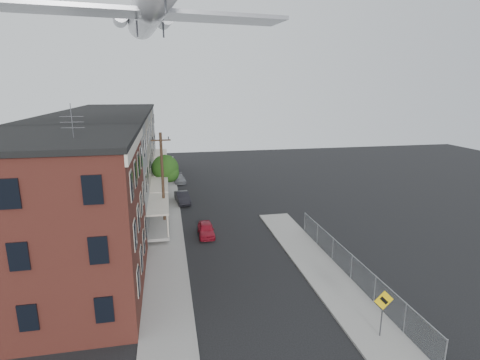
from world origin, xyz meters
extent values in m
plane|color=black|center=(0.00, 0.00, 0.00)|extent=(120.00, 120.00, 0.00)
cube|color=gray|center=(-5.50, 24.00, 0.06)|extent=(3.00, 62.00, 0.12)
cube|color=gray|center=(5.50, 6.00, 0.06)|extent=(3.00, 26.00, 0.12)
cube|color=gray|center=(-4.05, 24.00, 0.07)|extent=(0.15, 62.00, 0.14)
cube|color=gray|center=(4.05, 6.00, 0.07)|extent=(0.15, 26.00, 0.14)
cube|color=#391412|center=(-12.00, 7.00, 5.00)|extent=(10.00, 12.00, 10.00)
cube|color=black|center=(-12.00, 7.00, 10.15)|extent=(10.30, 12.30, 0.30)
cube|color=beige|center=(-6.92, 7.00, 9.70)|extent=(0.16, 12.20, 0.60)
cylinder|color=#515156|center=(-10.00, 5.00, 11.15)|extent=(0.04, 0.04, 2.00)
cube|color=#62625F|center=(-12.00, 16.50, 5.00)|extent=(10.00, 7.00, 10.00)
cube|color=black|center=(-12.00, 16.50, 10.15)|extent=(10.25, 7.00, 0.30)
cube|color=gray|center=(-6.10, 16.50, 0.55)|extent=(1.80, 6.40, 0.25)
cube|color=beige|center=(-6.10, 16.50, 2.75)|extent=(1.90, 6.50, 0.15)
cube|color=#72685A|center=(-12.00, 23.50, 5.00)|extent=(10.00, 7.00, 10.00)
cube|color=black|center=(-12.00, 23.50, 10.15)|extent=(10.25, 7.00, 0.30)
cube|color=gray|center=(-6.10, 23.50, 0.55)|extent=(1.80, 6.40, 0.25)
cube|color=beige|center=(-6.10, 23.50, 2.75)|extent=(1.90, 6.50, 0.15)
cube|color=#62625F|center=(-12.00, 30.50, 5.00)|extent=(10.00, 7.00, 10.00)
cube|color=black|center=(-12.00, 30.50, 10.15)|extent=(10.25, 7.00, 0.30)
cube|color=gray|center=(-6.10, 30.50, 0.55)|extent=(1.80, 6.40, 0.25)
cube|color=beige|center=(-6.10, 30.50, 2.75)|extent=(1.90, 6.50, 0.15)
cube|color=#72685A|center=(-12.00, 37.50, 5.00)|extent=(10.00, 7.00, 10.00)
cube|color=black|center=(-12.00, 37.50, 10.15)|extent=(10.25, 7.00, 0.30)
cube|color=gray|center=(-6.10, 37.50, 0.55)|extent=(1.80, 6.40, 0.25)
cube|color=beige|center=(-6.10, 37.50, 2.75)|extent=(1.90, 6.50, 0.15)
cube|color=#62625F|center=(-12.00, 44.50, 5.00)|extent=(10.00, 7.00, 10.00)
cube|color=black|center=(-12.00, 44.50, 10.15)|extent=(10.25, 7.00, 0.30)
cube|color=gray|center=(-6.10, 44.50, 0.55)|extent=(1.80, 6.40, 0.25)
cube|color=beige|center=(-6.10, 44.50, 2.75)|extent=(1.90, 6.50, 0.15)
cylinder|color=gray|center=(7.00, -4.00, 0.95)|extent=(0.06, 0.06, 1.90)
cylinder|color=gray|center=(7.00, -1.00, 0.95)|extent=(0.06, 0.06, 1.90)
cylinder|color=gray|center=(7.00, 2.00, 0.95)|extent=(0.06, 0.06, 1.90)
cylinder|color=gray|center=(7.00, 5.00, 0.95)|extent=(0.06, 0.06, 1.90)
cylinder|color=gray|center=(7.00, 8.00, 0.95)|extent=(0.06, 0.06, 1.90)
cylinder|color=gray|center=(7.00, 11.00, 0.95)|extent=(0.06, 0.06, 1.90)
cylinder|color=gray|center=(7.00, 14.00, 0.95)|extent=(0.06, 0.06, 1.90)
cube|color=gray|center=(7.00, 5.00, 1.85)|extent=(0.04, 18.00, 0.04)
cube|color=gray|center=(7.00, 5.00, 0.95)|extent=(0.02, 18.00, 1.80)
cylinder|color=#515156|center=(5.60, -1.00, 1.30)|extent=(0.07, 0.07, 2.60)
cube|color=yellow|center=(5.60, -1.04, 2.25)|extent=(1.10, 0.03, 1.10)
cube|color=black|center=(5.60, -1.06, 2.25)|extent=(0.52, 0.02, 0.52)
cylinder|color=black|center=(-5.60, 18.00, 4.50)|extent=(0.26, 0.26, 9.00)
cube|color=black|center=(-5.60, 18.00, 8.30)|extent=(1.80, 0.12, 0.12)
cylinder|color=black|center=(-6.30, 18.00, 8.50)|extent=(0.08, 0.08, 0.25)
cylinder|color=black|center=(-4.90, 18.00, 8.50)|extent=(0.08, 0.08, 0.25)
cylinder|color=black|center=(-5.40, 28.00, 1.20)|extent=(0.24, 0.24, 2.40)
sphere|color=#1A3E10|center=(-5.40, 28.00, 3.60)|extent=(3.20, 3.20, 3.20)
sphere|color=#1A3E10|center=(-4.90, 27.70, 3.04)|extent=(2.24, 2.24, 2.24)
imported|color=maroon|center=(-1.97, 14.87, 0.59)|extent=(1.44, 3.50, 1.19)
imported|color=black|center=(-3.60, 25.13, 0.65)|extent=(1.84, 4.11, 1.31)
imported|color=slate|center=(-3.60, 34.97, 0.55)|extent=(1.87, 3.91, 1.10)
cylinder|color=white|center=(-5.92, 19.20, 19.87)|extent=(5.88, 23.30, 3.08)
cone|color=white|center=(-7.33, 30.67, 19.87)|extent=(3.41, 3.24, 3.08)
cube|color=#939399|center=(-5.75, 17.77, 18.90)|extent=(23.42, 6.83, 0.34)
cylinder|color=#939399|center=(-9.21, 27.04, 20.06)|extent=(2.00, 4.01, 1.54)
cylinder|color=#939399|center=(-4.63, 27.60, 20.06)|extent=(2.00, 4.01, 1.54)
cylinder|color=#515156|center=(-4.75, 9.65, 18.13)|extent=(0.15, 0.15, 1.16)
camera|label=1|loc=(-5.05, -16.56, 12.96)|focal=28.00mm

